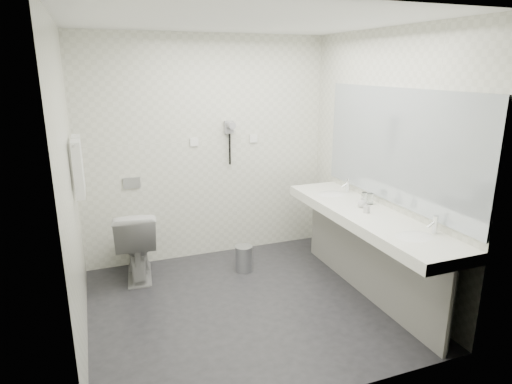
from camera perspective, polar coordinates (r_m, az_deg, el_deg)
name	(u,v)px	position (r m, az deg, el deg)	size (l,w,h in m)	color
floor	(247,305)	(4.25, -1.21, -14.46)	(2.80, 2.80, 0.00)	#252529
ceiling	(245,20)	(3.69, -1.45, 21.34)	(2.80, 2.80, 0.00)	white
wall_back	(207,150)	(5.00, -6.32, 5.43)	(2.80, 2.80, 0.00)	silver
wall_front	(319,225)	(2.64, 8.16, -4.23)	(2.80, 2.80, 0.00)	silver
wall_left	(70,192)	(3.58, -22.94, 0.05)	(2.60, 2.60, 0.00)	silver
wall_right	(382,164)	(4.43, 16.03, 3.56)	(2.60, 2.60, 0.00)	silver
vanity_counter	(367,217)	(4.24, 14.17, -3.18)	(0.55, 2.20, 0.10)	white
vanity_panel	(366,259)	(4.41, 14.06, -8.37)	(0.03, 2.15, 0.75)	gray
vanity_post_near	(450,312)	(3.72, 23.78, -14.09)	(0.06, 0.06, 0.75)	silver
vanity_post_far	(317,224)	(5.24, 7.91, -4.07)	(0.06, 0.06, 0.75)	silver
mirror	(396,147)	(4.23, 17.68, 5.63)	(0.02, 2.20, 1.05)	#B2BCC6
basin_near	(414,238)	(3.75, 19.84, -5.64)	(0.40, 0.31, 0.05)	white
basin_far	(332,195)	(4.75, 9.77, -0.42)	(0.40, 0.31, 0.05)	white
faucet_near	(435,225)	(3.84, 22.19, -3.93)	(0.04, 0.04, 0.15)	silver
faucet_far	(348,185)	(4.82, 11.82, 0.84)	(0.04, 0.04, 0.15)	silver
soap_bottle_a	(367,208)	(4.19, 14.15, -1.97)	(0.05, 0.05, 0.10)	white
soap_bottle_b	(362,202)	(4.34, 13.55, -1.28)	(0.08, 0.08, 0.10)	white
glass_left	(370,199)	(4.46, 14.59, -0.85)	(0.06, 0.06, 0.11)	silver
glass_right	(364,198)	(4.49, 13.86, -0.71)	(0.06, 0.06, 0.11)	silver
toilet	(136,243)	(4.80, -15.23, -6.36)	(0.42, 0.74, 0.75)	white
flush_plate	(132,183)	(4.91, -15.81, 1.14)	(0.18, 0.02, 0.12)	#B2B5BA
pedal_bin	(244,259)	(4.85, -1.60, -8.66)	(0.19, 0.19, 0.27)	#B2B5BA
bin_lid	(244,247)	(4.79, -1.62, -7.12)	(0.19, 0.19, 0.01)	#B2B5BA
towel_rail	(74,140)	(4.06, -22.51, 6.19)	(0.02, 0.02, 0.62)	silver
towel_near	(78,169)	(3.96, -22.06, 2.76)	(0.07, 0.24, 0.48)	white
towel_far	(78,163)	(4.23, -22.02, 3.56)	(0.07, 0.24, 0.48)	white
dryer_cradle	(229,127)	(5.00, -3.52, 8.40)	(0.10, 0.04, 0.14)	#97979D
dryer_barrel	(231,125)	(4.93, -3.28, 8.65)	(0.08, 0.08, 0.14)	#97979D
dryer_cord	(230,149)	(5.02, -3.42, 5.55)	(0.02, 0.02, 0.35)	black
switch_plate_a	(194,142)	(4.93, -8.02, 6.42)	(0.09, 0.02, 0.09)	white
switch_plate_b	(253,139)	(5.13, -0.33, 6.94)	(0.09, 0.02, 0.09)	white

